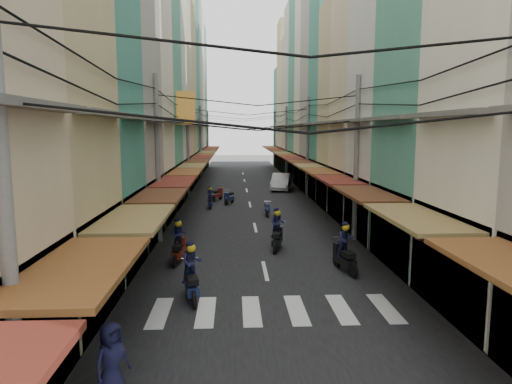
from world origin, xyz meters
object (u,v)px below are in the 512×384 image
object	(u,v)px
white_car	(281,190)
bicycle	(462,276)
market_umbrella	(449,231)
traffic_sign	(371,205)

from	to	relation	value
white_car	bicycle	distance (m)	25.59
market_umbrella	white_car	bearing A→B (deg)	95.92
white_car	market_umbrella	distance (m)	27.24
market_umbrella	traffic_sign	xyz separation A→B (m)	(-1.00, 5.47, -0.05)
white_car	market_umbrella	size ratio (longest dim) A/B	2.17
white_car	traffic_sign	size ratio (longest dim) A/B	1.83
white_car	traffic_sign	xyz separation A→B (m)	(1.80, -21.54, 2.14)
bicycle	traffic_sign	bearing A→B (deg)	38.71
market_umbrella	bicycle	bearing A→B (deg)	49.71
bicycle	market_umbrella	size ratio (longest dim) A/B	0.67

